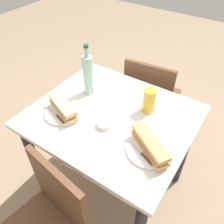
% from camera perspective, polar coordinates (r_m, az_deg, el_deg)
% --- Properties ---
extents(ground_plane, '(8.00, 8.00, 0.00)m').
position_cam_1_polar(ground_plane, '(1.96, 0.00, -17.48)').
color(ground_plane, '#8C755B').
extents(dining_table, '(0.92, 0.79, 0.77)m').
position_cam_1_polar(dining_table, '(1.45, 0.00, -4.77)').
color(dining_table, silver).
rests_on(dining_table, ground).
extents(chair_far, '(0.45, 0.45, 0.85)m').
position_cam_1_polar(chair_far, '(1.34, -15.31, -24.83)').
color(chair_far, brown).
rests_on(chair_far, ground).
extents(chair_near, '(0.45, 0.45, 0.85)m').
position_cam_1_polar(chair_near, '(1.94, 9.22, 3.34)').
color(chair_near, brown).
rests_on(chair_near, ground).
extents(plate_near, '(0.23, 0.23, 0.01)m').
position_cam_1_polar(plate_near, '(1.38, -11.70, -0.05)').
color(plate_near, silver).
rests_on(plate_near, dining_table).
extents(baguette_sandwich_near, '(0.25, 0.15, 0.07)m').
position_cam_1_polar(baguette_sandwich_near, '(1.35, -11.94, 1.25)').
color(baguette_sandwich_near, '#DBB77A').
rests_on(baguette_sandwich_near, plate_near).
extents(knife_near, '(0.18, 0.06, 0.01)m').
position_cam_1_polar(knife_near, '(1.35, -13.44, -0.80)').
color(knife_near, silver).
rests_on(knife_near, plate_near).
extents(plate_far, '(0.23, 0.23, 0.01)m').
position_cam_1_polar(plate_far, '(1.18, 9.06, -9.19)').
color(plate_far, white).
rests_on(plate_far, dining_table).
extents(baguette_sandwich_far, '(0.25, 0.20, 0.07)m').
position_cam_1_polar(baguette_sandwich_far, '(1.14, 9.29, -7.89)').
color(baguette_sandwich_far, tan).
rests_on(baguette_sandwich_far, plate_far).
extents(knife_far, '(0.17, 0.08, 0.01)m').
position_cam_1_polar(knife_far, '(1.14, 7.26, -10.08)').
color(knife_far, silver).
rests_on(knife_far, plate_far).
extents(water_bottle, '(0.06, 0.06, 0.33)m').
position_cam_1_polar(water_bottle, '(1.45, -5.86, 9.18)').
color(water_bottle, '#99C6B7').
rests_on(water_bottle, dining_table).
extents(beer_glass, '(0.08, 0.08, 0.15)m').
position_cam_1_polar(beer_glass, '(1.35, 9.11, 2.81)').
color(beer_glass, gold).
rests_on(beer_glass, dining_table).
extents(olive_bowl, '(0.08, 0.08, 0.03)m').
position_cam_1_polar(olive_bowl, '(1.27, -1.86, -2.97)').
color(olive_bowl, silver).
rests_on(olive_bowl, dining_table).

